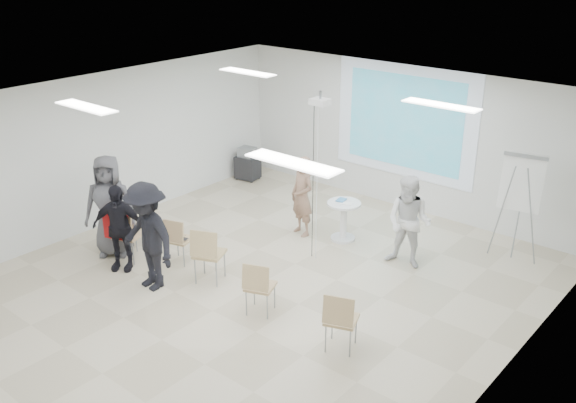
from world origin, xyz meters
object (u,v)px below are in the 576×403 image
Objects in this scene: player_left at (302,191)px; chair_right_inner at (259,284)px; chair_right_far at (340,317)px; audience_outer at (109,200)px; player_right at (409,218)px; laptop at (181,237)px; pedestal_table at (343,218)px; chair_far_left at (137,224)px; chair_left_mid at (126,232)px; av_cart at (248,165)px; chair_center at (207,251)px; flipchart_easel at (522,184)px; audience_mid at (147,229)px; audience_left at (118,222)px; chair_left_inner at (177,237)px.

chair_right_inner is at bearing -48.94° from player_left.
audience_outer reaches higher than chair_right_far.
player_right is 3.96m from laptop.
pedestal_table is 0.86× the size of chair_right_far.
chair_left_mid is at bearing -38.18° from chair_far_left.
chair_right_inner is 5.97m from av_cart.
chair_center is at bearing -64.34° from av_cart.
chair_far_left is 6.83m from flipchart_easel.
laptop is (-0.92, -2.25, -0.42)m from player_left.
pedestal_table is at bearing 7.77° from audience_outer.
chair_left_mid is at bearing 23.55° from laptop.
chair_center is 1.03m from audience_mid.
audience_mid reaches higher than chair_right_far.
audience_mid is at bearing -53.24° from audience_outer.
chair_left_mid reaches higher than av_cart.
audience_outer reaches higher than chair_far_left.
pedestal_table is 2.88m from chair_center.
chair_far_left is at bearing 153.55° from audience_mid.
laptop is 4.30m from av_cart.
chair_far_left is 0.45× the size of audience_left.
audience_left reaches higher than chair_far_left.
chair_left_inner is 4.39m from av_cart.
audience_left is (-2.81, -0.42, 0.36)m from chair_right_inner.
chair_far_left is 1.05m from chair_left_inner.
player_right is 1.93× the size of chair_left_mid.
player_left is 1.78× the size of chair_center.
player_right reaches higher than laptop.
laptop is (0.72, 0.62, -0.10)m from chair_left_mid.
player_right reaches higher than av_cart.
av_cart is (-4.21, 4.23, -0.16)m from chair_right_inner.
player_right is 5.32m from av_cart.
chair_right_inner is at bearing -127.09° from flipchart_easel.
chair_left_inner is (-3.10, -2.50, -0.40)m from player_right.
chair_left_inner is 0.44× the size of flipchart_easel.
chair_far_left is 0.90m from audience_left.
chair_right_far is (4.73, -0.24, 0.07)m from chair_far_left.
pedestal_table is 4.26m from audience_outer.
audience_mid is at bearing -85.89° from player_left.
pedestal_table is 0.45× the size of player_left.
audience_mid is 2.65× the size of av_cart.
chair_center is (1.95, -0.08, 0.11)m from chair_far_left.
audience_outer is 1.07× the size of flipchart_easel.
audience_outer is at bearing -151.47° from flipchart_easel.
player_right is at bearing 19.01° from player_left.
player_left is at bearing -38.37° from av_cart.
pedestal_table is 3.57m from chair_right_far.
flipchart_easel is at bearing 21.42° from chair_left_mid.
player_left reaches higher than chair_center.
audience_left is at bearing -146.13° from chair_left_inner.
audience_mid reaches higher than chair_right_inner.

